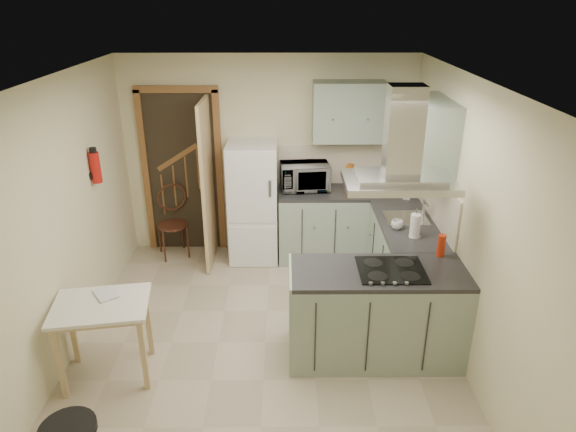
{
  "coord_description": "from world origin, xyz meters",
  "views": [
    {
      "loc": [
        0.19,
        -4.11,
        3.13
      ],
      "look_at": [
        0.22,
        0.45,
        1.15
      ],
      "focal_mm": 32.0,
      "sensor_mm": 36.0,
      "label": 1
    }
  ],
  "objects_px": {
    "fridge": "(253,202)",
    "extractor_hood": "(399,182)",
    "peninsula": "(376,314)",
    "drop_leaf_table": "(106,340)",
    "microwave": "(305,177)",
    "bentwood_chair": "(172,225)"
  },
  "relations": [
    {
      "from": "fridge",
      "to": "extractor_hood",
      "type": "xyz_separation_m",
      "value": [
        1.32,
        -1.98,
        0.97
      ]
    },
    {
      "from": "peninsula",
      "to": "drop_leaf_table",
      "type": "relative_size",
      "value": 1.97
    },
    {
      "from": "extractor_hood",
      "to": "peninsula",
      "type": "bearing_deg",
      "value": 180.0
    },
    {
      "from": "drop_leaf_table",
      "to": "extractor_hood",
      "type": "bearing_deg",
      "value": -2.76
    },
    {
      "from": "fridge",
      "to": "peninsula",
      "type": "xyz_separation_m",
      "value": [
        1.22,
        -1.98,
        -0.3
      ]
    },
    {
      "from": "fridge",
      "to": "drop_leaf_table",
      "type": "bearing_deg",
      "value": -117.34
    },
    {
      "from": "microwave",
      "to": "bentwood_chair",
      "type": "bearing_deg",
      "value": 175.03
    },
    {
      "from": "fridge",
      "to": "bentwood_chair",
      "type": "xyz_separation_m",
      "value": [
        -1.04,
        0.04,
        -0.33
      ]
    },
    {
      "from": "extractor_hood",
      "to": "bentwood_chair",
      "type": "distance_m",
      "value": 3.37
    },
    {
      "from": "fridge",
      "to": "microwave",
      "type": "xyz_separation_m",
      "value": [
        0.64,
        0.07,
        0.31
      ]
    },
    {
      "from": "peninsula",
      "to": "extractor_hood",
      "type": "relative_size",
      "value": 1.72
    },
    {
      "from": "drop_leaf_table",
      "to": "microwave",
      "type": "bearing_deg",
      "value": 43.28
    },
    {
      "from": "peninsula",
      "to": "extractor_hood",
      "type": "height_order",
      "value": "extractor_hood"
    },
    {
      "from": "bentwood_chair",
      "to": "microwave",
      "type": "relative_size",
      "value": 1.44
    },
    {
      "from": "bentwood_chair",
      "to": "peninsula",
      "type": "bearing_deg",
      "value": -64.99
    },
    {
      "from": "extractor_hood",
      "to": "drop_leaf_table",
      "type": "xyz_separation_m",
      "value": [
        -2.49,
        -0.26,
        -1.35
      ]
    },
    {
      "from": "peninsula",
      "to": "microwave",
      "type": "height_order",
      "value": "microwave"
    },
    {
      "from": "fridge",
      "to": "peninsula",
      "type": "relative_size",
      "value": 0.97
    },
    {
      "from": "fridge",
      "to": "bentwood_chair",
      "type": "relative_size",
      "value": 1.77
    },
    {
      "from": "extractor_hood",
      "to": "bentwood_chair",
      "type": "height_order",
      "value": "extractor_hood"
    },
    {
      "from": "extractor_hood",
      "to": "drop_leaf_table",
      "type": "relative_size",
      "value": 1.14
    },
    {
      "from": "extractor_hood",
      "to": "microwave",
      "type": "height_order",
      "value": "extractor_hood"
    }
  ]
}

